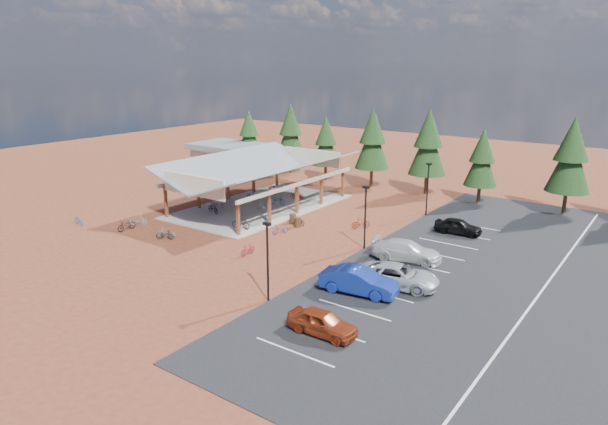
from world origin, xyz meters
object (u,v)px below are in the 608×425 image
(bike_0, at_px, (213,208))
(bike_13, at_px, (167,233))
(lamp_post_2, at_px, (428,185))
(bike_7, at_px, (297,195))
(bike_pavilion, at_px, (260,170))
(car_4, at_px, (458,226))
(car_1, at_px, (359,281))
(trash_bin_0, at_px, (298,222))
(outbuilding, at_px, (234,158))
(lamp_post_1, at_px, (365,213))
(bike_8, at_px, (127,225))
(bike_12, at_px, (165,235))
(car_3, at_px, (407,251))
(lamp_post_0, at_px, (268,256))
(trash_bin_1, at_px, (293,218))
(bike_14, at_px, (280,229))
(bike_3, at_px, (272,189))
(bike_10, at_px, (78,220))
(car_2, at_px, (398,276))
(car_0, at_px, (322,322))
(bike_5, at_px, (261,207))
(bike_2, at_px, (251,195))
(bike_16, at_px, (299,220))
(bike_15, at_px, (361,223))
(bike_9, at_px, (138,220))
(bike_6, at_px, (277,200))
(bike_1, at_px, (217,202))
(bike_4, at_px, (241,223))
(bike_11, at_px, (248,249))

(bike_0, bearing_deg, bike_13, -148.62)
(lamp_post_2, relative_size, bike_7, 3.33)
(bike_pavilion, height_order, car_4, bike_pavilion)
(car_1, bearing_deg, trash_bin_0, 42.95)
(outbuilding, xyz_separation_m, lamp_post_1, (29.00, -16.00, 0.95))
(bike_8, relative_size, bike_12, 1.23)
(car_3, bearing_deg, lamp_post_0, 149.92)
(trash_bin_1, bearing_deg, bike_14, -71.82)
(lamp_post_2, bearing_deg, bike_3, -172.37)
(trash_bin_0, bearing_deg, bike_8, -140.21)
(bike_10, distance_m, bike_14, 18.78)
(bike_7, xyz_separation_m, car_2, (19.29, -14.72, 0.23))
(bike_14, relative_size, car_0, 0.40)
(bike_5, bearing_deg, bike_8, 170.89)
(bike_2, relative_size, bike_16, 0.99)
(bike_2, xyz_separation_m, bike_15, (14.74, -2.00, 0.01))
(bike_0, distance_m, car_3, 21.00)
(trash_bin_0, distance_m, car_4, 14.05)
(bike_0, xyz_separation_m, bike_3, (-0.23, 9.42, 0.06))
(bike_9, distance_m, bike_13, 5.17)
(bike_7, distance_m, bike_14, 11.88)
(bike_6, distance_m, bike_14, 9.55)
(bike_pavilion, xyz_separation_m, car_4, (19.66, 3.07, -3.11))
(bike_3, bearing_deg, bike_5, -134.66)
(lamp_post_0, bearing_deg, car_3, 71.40)
(bike_1, distance_m, bike_4, 7.77)
(bike_pavilion, xyz_separation_m, lamp_post_2, (15.00, 7.00, -0.85))
(lamp_post_0, distance_m, bike_15, 17.07)
(trash_bin_1, distance_m, bike_11, 9.15)
(bike_11, distance_m, bike_13, 8.36)
(outbuilding, height_order, bike_4, outbuilding)
(bike_10, distance_m, bike_16, 20.22)
(trash_bin_0, bearing_deg, bike_12, -126.33)
(bike_6, height_order, car_1, car_1)
(bike_2, bearing_deg, bike_5, -115.10)
(bike_7, height_order, bike_15, bike_7)
(bike_12, height_order, car_3, car_3)
(bike_13, relative_size, car_4, 0.41)
(bike_1, xyz_separation_m, bike_10, (-6.31, -11.51, -0.24))
(outbuilding, relative_size, bike_15, 6.46)
(bike_4, bearing_deg, lamp_post_1, -88.89)
(bike_pavilion, bearing_deg, bike_11, -53.82)
(bike_13, height_order, car_3, car_3)
(bike_9, bearing_deg, car_0, -145.82)
(bike_14, bearing_deg, car_1, -11.79)
(car_2, bearing_deg, bike_0, 64.58)
(outbuilding, bearing_deg, car_3, -26.58)
(trash_bin_1, xyz_separation_m, bike_4, (-2.56, -4.25, 0.13))
(bike_2, relative_size, bike_6, 0.80)
(bike_pavilion, xyz_separation_m, outbuilding, (-14.00, 11.00, -1.80))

